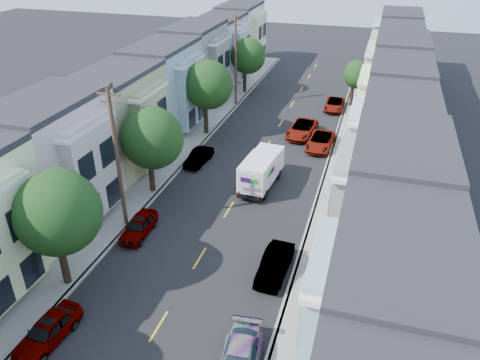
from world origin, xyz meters
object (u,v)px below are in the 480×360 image
(tree_far_r, at_px, (357,75))
(parked_left_b, at_px, (48,331))
(parked_left_d, at_px, (199,157))
(parked_right_b, at_px, (275,265))
(utility_pole_far, at_px, (236,61))
(parked_left_c, at_px, (139,226))
(tree_e, at_px, (247,56))
(lead_sedan, at_px, (302,129))
(parked_right_d, at_px, (334,105))
(utility_pole_near, at_px, (118,160))
(tree_d, at_px, (208,85))
(tree_b, at_px, (57,213))
(fedex_truck, at_px, (261,170))
(tree_c, at_px, (151,138))
(parked_right_c, at_px, (320,142))

(tree_far_r, relative_size, parked_left_b, 1.27)
(parked_left_d, bearing_deg, parked_right_b, -46.89)
(utility_pole_far, relative_size, parked_left_d, 2.71)
(parked_left_c, bearing_deg, tree_e, 90.09)
(lead_sedan, distance_m, parked_left_c, 21.36)
(parked_left_c, xyz_separation_m, parked_right_d, (9.80, 28.44, -0.04))
(tree_e, height_order, utility_pole_near, utility_pole_near)
(tree_d, xyz_separation_m, parked_left_c, (1.40, -17.66, -4.47))
(tree_e, relative_size, lead_sedan, 1.31)
(tree_b, bearing_deg, tree_far_r, 69.82)
(tree_far_r, xyz_separation_m, parked_left_d, (-11.79, -18.96, -3.09))
(parked_right_b, bearing_deg, fedex_truck, 111.72)
(fedex_truck, xyz_separation_m, parked_left_c, (-6.27, -8.92, -0.85))
(tree_far_r, bearing_deg, tree_e, 174.68)
(parked_right_b, bearing_deg, utility_pole_near, 172.29)
(lead_sedan, height_order, parked_left_d, lead_sedan)
(parked_left_b, xyz_separation_m, parked_left_d, (0.00, 20.96, -0.06))
(tree_d, distance_m, tree_far_r, 18.24)
(tree_c, relative_size, parked_right_d, 1.60)
(tree_far_r, height_order, utility_pole_far, utility_pole_far)
(fedex_truck, xyz_separation_m, parked_left_d, (-6.27, 2.30, -0.89))
(fedex_truck, bearing_deg, parked_right_c, 72.29)
(tree_e, xyz_separation_m, tree_far_r, (13.20, -1.23, -0.89))
(parked_right_d, bearing_deg, lead_sedan, -104.94)
(utility_pole_near, relative_size, utility_pole_far, 1.00)
(utility_pole_near, height_order, parked_left_c, utility_pole_near)
(tree_far_r, distance_m, lead_sedan, 11.45)
(tree_d, xyz_separation_m, parked_right_d, (11.20, 10.78, -4.51))
(tree_b, xyz_separation_m, utility_pole_near, (0.00, 6.47, 0.14))
(tree_far_r, xyz_separation_m, parked_right_d, (-1.99, -1.74, -3.10))
(lead_sedan, relative_size, parked_right_d, 1.17)
(tree_d, bearing_deg, parked_right_c, -0.32)
(fedex_truck, relative_size, parked_left_c, 1.40)
(tree_c, relative_size, lead_sedan, 1.36)
(tree_d, height_order, fedex_truck, tree_d)
(parked_right_b, bearing_deg, parked_left_d, 130.71)
(tree_d, xyz_separation_m, fedex_truck, (7.67, -8.74, -3.62))
(utility_pole_far, relative_size, parked_right_c, 2.05)
(tree_far_r, distance_m, parked_left_b, 41.74)
(utility_pole_far, bearing_deg, fedex_truck, -66.70)
(lead_sedan, bearing_deg, tree_e, 133.10)
(tree_far_r, bearing_deg, utility_pole_far, -165.37)
(tree_b, bearing_deg, parked_left_c, 76.25)
(parked_right_c, bearing_deg, tree_e, 131.81)
(utility_pole_near, relative_size, parked_right_d, 2.27)
(parked_right_d, bearing_deg, parked_left_c, -109.53)
(parked_left_b, relative_size, parked_right_b, 1.00)
(tree_c, distance_m, tree_e, 25.86)
(tree_b, xyz_separation_m, parked_right_b, (11.20, 4.41, -4.31))
(parked_left_d, bearing_deg, parked_right_d, 65.48)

